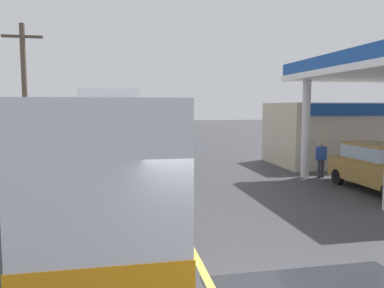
# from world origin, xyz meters

# --- Properties ---
(ground) EXTENTS (120.00, 120.00, 0.00)m
(ground) POSITION_xyz_m (0.00, 20.00, 0.00)
(ground) COLOR #38383D
(lane_divider_stripe) EXTENTS (0.16, 50.00, 0.01)m
(lane_divider_stripe) POSITION_xyz_m (0.00, 15.00, 0.00)
(lane_divider_stripe) COLOR #D8CC4C
(lane_divider_stripe) RESTS_ON ground
(coach_bus_main) EXTENTS (2.60, 11.04, 3.69)m
(coach_bus_main) POSITION_xyz_m (-1.80, 4.81, 1.72)
(coach_bus_main) COLOR silver
(coach_bus_main) RESTS_ON ground
(gas_station_roadside) EXTENTS (9.10, 11.95, 5.10)m
(gas_station_roadside) POSITION_xyz_m (10.35, 11.24, 2.63)
(gas_station_roadside) COLOR #194799
(gas_station_roadside) RESTS_ON ground
(car_at_pump) EXTENTS (1.70, 4.20, 1.82)m
(car_at_pump) POSITION_xyz_m (8.03, 6.69, 1.01)
(car_at_pump) COLOR olive
(car_at_pump) RESTS_ON ground
(minibus_opposing_lane) EXTENTS (2.04, 6.13, 2.44)m
(minibus_opposing_lane) POSITION_xyz_m (2.44, 24.92, 1.47)
(minibus_opposing_lane) COLOR teal
(minibus_opposing_lane) RESTS_ON ground
(pedestrian_near_pump) EXTENTS (0.55, 0.22, 1.66)m
(pedestrian_near_pump) POSITION_xyz_m (7.38, 9.63, 0.93)
(pedestrian_near_pump) COLOR #33333F
(pedestrian_near_pump) RESTS_ON ground
(utility_pole_roadside) EXTENTS (1.80, 0.24, 7.03)m
(utility_pole_roadside) POSITION_xyz_m (-5.89, 13.17, 3.69)
(utility_pole_roadside) COLOR brown
(utility_pole_roadside) RESTS_ON ground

